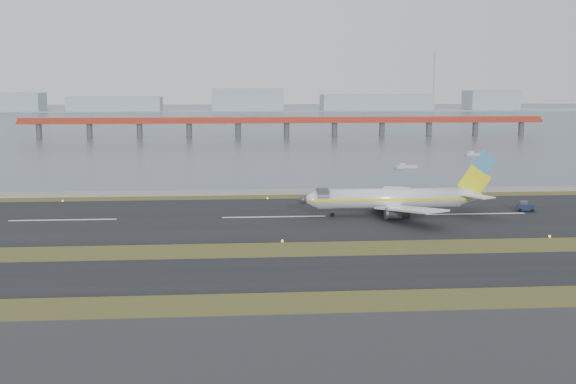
{
  "coord_description": "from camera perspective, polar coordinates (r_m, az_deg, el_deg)",
  "views": [
    {
      "loc": [
        -8.4,
        -107.01,
        25.35
      ],
      "look_at": [
        2.12,
        22.0,
        6.13
      ],
      "focal_mm": 45.0,
      "sensor_mm": 36.0,
      "label": 1
    }
  ],
  "objects": [
    {
      "name": "ground",
      "position": [
        110.29,
        -0.17,
        -4.84
      ],
      "size": [
        1000.0,
        1000.0,
        0.0
      ],
      "primitive_type": "plane",
      "color": "#3C4A1A",
      "rests_on": "ground"
    },
    {
      "name": "taxiway_strip",
      "position": [
        98.68,
        0.38,
        -6.41
      ],
      "size": [
        1000.0,
        18.0,
        0.1
      ],
      "primitive_type": "cube",
      "color": "black",
      "rests_on": "ground"
    },
    {
      "name": "runway_strip",
      "position": [
        139.58,
        -1.13,
        -2.0
      ],
      "size": [
        1000.0,
        45.0,
        0.1
      ],
      "primitive_type": "cube",
      "color": "black",
      "rests_on": "ground"
    },
    {
      "name": "seawall",
      "position": [
        169.06,
        -1.76,
        -0.01
      ],
      "size": [
        1000.0,
        2.5,
        1.0
      ],
      "primitive_type": "cube",
      "color": "gray",
      "rests_on": "ground"
    },
    {
      "name": "bay_water",
      "position": [
        567.64,
        -3.83,
        5.87
      ],
      "size": [
        1400.0,
        800.0,
        1.3
      ],
      "primitive_type": "cube",
      "color": "#495668",
      "rests_on": "ground"
    },
    {
      "name": "red_pier",
      "position": [
        358.59,
        -0.11,
        5.56
      ],
      "size": [
        260.0,
        5.0,
        10.2
      ],
      "color": "#A3301C",
      "rests_on": "ground"
    },
    {
      "name": "far_shoreline",
      "position": [
        727.6,
        -2.95,
        6.92
      ],
      "size": [
        1400.0,
        80.0,
        60.5
      ],
      "color": "#9BACB7",
      "rests_on": "ground"
    },
    {
      "name": "airliner",
      "position": [
        142.04,
        8.54,
        -0.51
      ],
      "size": [
        38.52,
        32.89,
        12.8
      ],
      "color": "white",
      "rests_on": "ground"
    },
    {
      "name": "pushback_tug",
      "position": [
        153.38,
        18.25,
        -1.1
      ],
      "size": [
        3.76,
        2.78,
        2.16
      ],
      "rotation": [
        0.0,
        0.0,
        -0.29
      ],
      "color": "#141F37",
      "rests_on": "ground"
    },
    {
      "name": "workboat_near",
      "position": [
        224.95,
        9.25,
        2.0
      ],
      "size": [
        7.23,
        3.62,
        1.68
      ],
      "rotation": [
        0.0,
        0.0,
        0.22
      ],
      "color": "silver",
      "rests_on": "ground"
    },
    {
      "name": "workboat_far",
      "position": [
        271.14,
        14.48,
        2.93
      ],
      "size": [
        7.1,
        2.97,
        1.67
      ],
      "rotation": [
        0.0,
        0.0,
        0.12
      ],
      "color": "silver",
      "rests_on": "ground"
    }
  ]
}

